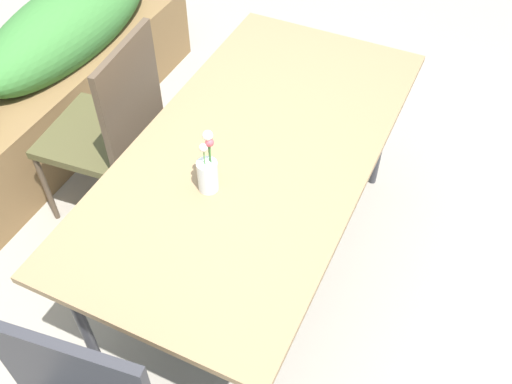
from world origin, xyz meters
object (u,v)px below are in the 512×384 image
object	(u,v)px
planter_box	(0,124)
potted_plant	(276,50)
dining_table	(256,155)
chair_far_side	(112,124)
flower_vase	(208,171)

from	to	relation	value
planter_box	potted_plant	world-z (taller)	planter_box
dining_table	potted_plant	size ratio (longest dim) A/B	4.26
chair_far_side	planter_box	size ratio (longest dim) A/B	0.34
planter_box	potted_plant	distance (m)	1.72
chair_far_side	potted_plant	world-z (taller)	chair_far_side
dining_table	flower_vase	distance (m)	0.31
chair_far_side	planter_box	world-z (taller)	chair_far_side
dining_table	flower_vase	bearing A→B (deg)	167.53
dining_table	chair_far_side	xyz separation A→B (m)	(0.08, 0.78, -0.18)
planter_box	flower_vase	bearing A→B (deg)	-100.80
flower_vase	potted_plant	size ratio (longest dim) A/B	0.64
flower_vase	planter_box	bearing A→B (deg)	79.20
potted_plant	dining_table	bearing A→B (deg)	-159.61
chair_far_side	potted_plant	distance (m)	1.42
planter_box	potted_plant	bearing A→B (deg)	-32.85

